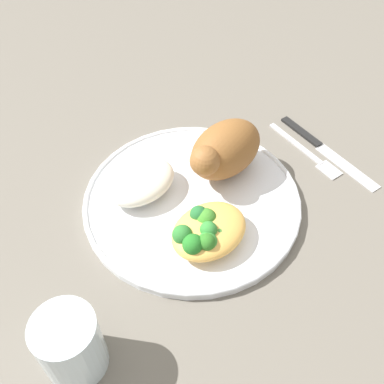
# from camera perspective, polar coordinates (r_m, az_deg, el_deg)

# --- Properties ---
(ground_plane) EXTENTS (2.00, 2.00, 0.00)m
(ground_plane) POSITION_cam_1_polar(r_m,az_deg,el_deg) (0.61, 0.00, -1.51)
(ground_plane) COLOR #696359
(plate) EXTENTS (0.29, 0.29, 0.01)m
(plate) POSITION_cam_1_polar(r_m,az_deg,el_deg) (0.60, 0.00, -1.06)
(plate) COLOR white
(plate) RESTS_ON ground_plane
(roasted_chicken) EXTENTS (0.12, 0.07, 0.08)m
(roasted_chicken) POSITION_cam_1_polar(r_m,az_deg,el_deg) (0.60, 4.15, 5.36)
(roasted_chicken) COLOR brown
(roasted_chicken) RESTS_ON plate
(rice_pile) EXTENTS (0.10, 0.08, 0.03)m
(rice_pile) POSITION_cam_1_polar(r_m,az_deg,el_deg) (0.60, -6.65, 1.38)
(rice_pile) COLOR silver
(rice_pile) RESTS_ON plate
(mac_cheese_with_broccoli) EXTENTS (0.10, 0.08, 0.04)m
(mac_cheese_with_broccoli) POSITION_cam_1_polar(r_m,az_deg,el_deg) (0.54, 1.89, -5.02)
(mac_cheese_with_broccoli) COLOR #F1B453
(mac_cheese_with_broccoli) RESTS_ON plate
(fork) EXTENTS (0.03, 0.14, 0.01)m
(fork) POSITION_cam_1_polar(r_m,az_deg,el_deg) (0.70, 14.60, 4.99)
(fork) COLOR silver
(fork) RESTS_ON ground_plane
(knife) EXTENTS (0.04, 0.19, 0.01)m
(knife) POSITION_cam_1_polar(r_m,az_deg,el_deg) (0.71, 16.03, 5.86)
(knife) COLOR black
(knife) RESTS_ON ground_plane
(water_glass) EXTENTS (0.06, 0.06, 0.08)m
(water_glass) POSITION_cam_1_polar(r_m,az_deg,el_deg) (0.47, -15.33, -18.46)
(water_glass) COLOR silver
(water_glass) RESTS_ON ground_plane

